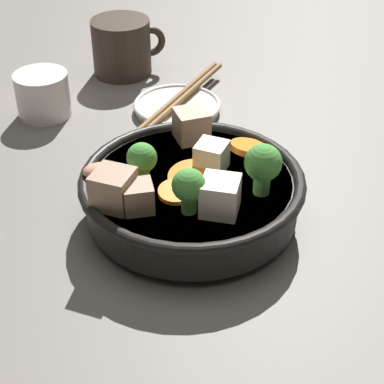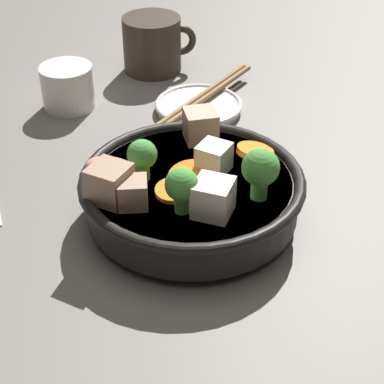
% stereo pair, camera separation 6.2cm
% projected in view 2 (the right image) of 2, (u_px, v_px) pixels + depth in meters
% --- Properties ---
extents(ground_plane, '(3.00, 3.00, 0.00)m').
position_uv_depth(ground_plane, '(192.00, 218.00, 0.64)').
color(ground_plane, slate).
extents(stirfry_bowl, '(0.22, 0.22, 0.10)m').
position_uv_depth(stirfry_bowl, '(191.00, 189.00, 0.62)').
color(stirfry_bowl, black).
rests_on(stirfry_bowl, ground_plane).
extents(side_saucer, '(0.11, 0.11, 0.01)m').
position_uv_depth(side_saucer, '(199.00, 106.00, 0.82)').
color(side_saucer, white).
rests_on(side_saucer, ground_plane).
extents(tea_cup, '(0.07, 0.07, 0.06)m').
position_uv_depth(tea_cup, '(68.00, 87.00, 0.82)').
color(tea_cup, white).
rests_on(tea_cup, ground_plane).
extents(dark_mug, '(0.10, 0.08, 0.08)m').
position_uv_depth(dark_mug, '(153.00, 44.00, 0.91)').
color(dark_mug, '#33281E').
rests_on(dark_mug, ground_plane).
extents(chopsticks_pair, '(0.17, 0.19, 0.01)m').
position_uv_depth(chopsticks_pair, '(199.00, 100.00, 0.82)').
color(chopsticks_pair, olive).
rests_on(chopsticks_pair, side_saucer).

